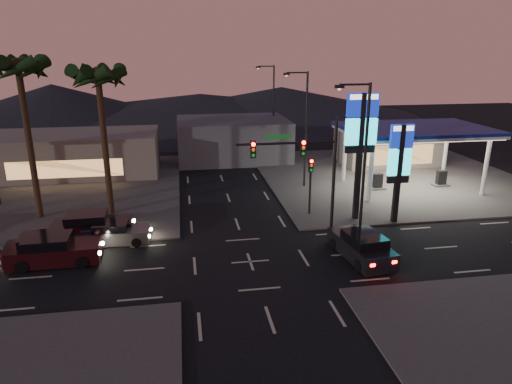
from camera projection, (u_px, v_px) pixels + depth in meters
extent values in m
plane|color=black|center=(250.00, 262.00, 26.45)|extent=(140.00, 140.00, 0.00)
cube|color=#47443F|center=(389.00, 176.00, 43.96)|extent=(24.00, 24.00, 0.12)
cube|color=#47443F|center=(37.00, 192.00, 39.00)|extent=(24.00, 24.00, 0.12)
cylinder|color=silver|center=(371.00, 172.00, 35.87)|extent=(0.36, 0.36, 5.00)
cylinder|color=silver|center=(486.00, 167.00, 37.42)|extent=(0.36, 0.36, 5.00)
cylinder|color=silver|center=(345.00, 155.00, 41.51)|extent=(0.36, 0.36, 5.00)
cylinder|color=silver|center=(446.00, 151.00, 43.06)|extent=(0.36, 0.36, 5.00)
cube|color=silver|center=(415.00, 130.00, 38.65)|extent=(12.00, 8.00, 0.50)
cube|color=white|center=(415.00, 133.00, 38.74)|extent=(11.60, 7.60, 0.06)
cube|color=navy|center=(415.00, 128.00, 38.61)|extent=(12.20, 8.20, 0.25)
cube|color=black|center=(377.00, 181.00, 39.51)|extent=(0.80, 0.50, 1.40)
cube|color=black|center=(441.00, 178.00, 40.44)|extent=(0.80, 0.50, 1.40)
cube|color=#726B5B|center=(388.00, 145.00, 48.39)|extent=(10.00, 6.00, 4.00)
cube|color=black|center=(359.00, 159.00, 31.58)|extent=(0.35, 0.35, 9.00)
cube|color=navy|center=(363.00, 105.00, 30.47)|extent=(2.20, 0.30, 1.60)
cube|color=white|center=(363.00, 97.00, 30.30)|extent=(1.98, 0.32, 0.35)
cube|color=#1AEAF7|center=(361.00, 132.00, 31.01)|extent=(2.20, 0.30, 1.80)
cube|color=black|center=(360.00, 149.00, 31.37)|extent=(2.09, 0.28, 0.50)
cube|color=black|center=(398.00, 175.00, 31.33)|extent=(0.35, 0.35, 7.00)
cube|color=navy|center=(402.00, 136.00, 30.52)|extent=(1.60, 0.30, 1.60)
cube|color=white|center=(403.00, 128.00, 30.35)|extent=(1.44, 0.32, 0.35)
cube|color=#1AEAF7|center=(399.00, 162.00, 31.06)|extent=(1.60, 0.30, 1.80)
cube|color=black|center=(398.00, 179.00, 31.42)|extent=(1.52, 0.28, 0.50)
cylinder|color=black|center=(333.00, 182.00, 27.98)|extent=(0.20, 0.20, 8.00)
cylinder|color=black|center=(287.00, 143.00, 26.76)|extent=(6.00, 0.14, 0.14)
cube|color=#0C3F14|center=(278.00, 137.00, 26.56)|extent=(1.60, 0.05, 0.25)
cube|color=black|center=(303.00, 148.00, 27.00)|extent=(0.32, 0.25, 1.00)
sphere|color=#FF0C07|center=(304.00, 143.00, 26.76)|extent=(0.22, 0.22, 0.22)
sphere|color=orange|center=(304.00, 148.00, 26.86)|extent=(0.20, 0.20, 0.20)
sphere|color=#0CB226|center=(304.00, 154.00, 26.96)|extent=(0.20, 0.20, 0.20)
cube|color=black|center=(253.00, 149.00, 26.54)|extent=(0.32, 0.25, 1.00)
sphere|color=#FF0C07|center=(253.00, 144.00, 26.30)|extent=(0.22, 0.22, 0.22)
sphere|color=orange|center=(254.00, 150.00, 26.40)|extent=(0.20, 0.20, 0.20)
sphere|color=#0CB226|center=(254.00, 156.00, 26.50)|extent=(0.20, 0.20, 0.20)
cylinder|color=black|center=(310.00, 189.00, 33.28)|extent=(0.16, 0.16, 4.00)
cube|color=black|center=(311.00, 165.00, 32.74)|extent=(0.32, 0.25, 1.00)
sphere|color=#FF0C07|center=(312.00, 161.00, 32.50)|extent=(0.22, 0.22, 0.22)
sphere|color=orange|center=(311.00, 166.00, 32.60)|extent=(0.20, 0.20, 0.20)
sphere|color=#0CB226|center=(311.00, 170.00, 32.70)|extent=(0.20, 0.20, 0.20)
cylinder|color=black|center=(364.00, 169.00, 26.97)|extent=(0.18, 0.18, 10.00)
cylinder|color=black|center=(355.00, 84.00, 25.35)|extent=(1.80, 0.12, 0.12)
cube|color=black|center=(339.00, 87.00, 25.24)|extent=(0.50, 0.25, 0.18)
sphere|color=#FFCC8C|center=(339.00, 89.00, 25.28)|extent=(0.20, 0.20, 0.20)
cylinder|color=black|center=(306.00, 131.00, 39.20)|extent=(0.18, 0.18, 10.00)
cylinder|color=black|center=(297.00, 73.00, 37.58)|extent=(1.80, 0.12, 0.12)
cube|color=black|center=(287.00, 74.00, 37.47)|extent=(0.50, 0.25, 0.18)
sphere|color=#FFCC8C|center=(287.00, 75.00, 37.51)|extent=(0.20, 0.20, 0.20)
cylinder|color=black|center=(273.00, 110.00, 52.37)|extent=(0.18, 0.18, 10.00)
cylinder|color=black|center=(266.00, 66.00, 50.75)|extent=(1.80, 0.12, 0.12)
cube|color=black|center=(258.00, 67.00, 50.64)|extent=(0.50, 0.25, 0.18)
sphere|color=#FFCC8C|center=(258.00, 68.00, 50.67)|extent=(0.20, 0.20, 0.20)
cylinder|color=black|center=(105.00, 147.00, 32.45)|extent=(0.44, 0.44, 10.20)
sphere|color=black|center=(98.00, 73.00, 30.91)|extent=(0.90, 0.90, 0.90)
cone|color=black|center=(118.00, 78.00, 31.20)|extent=(0.90, 2.74, 1.91)
cone|color=black|center=(114.00, 77.00, 32.01)|extent=(2.57, 2.57, 1.91)
cone|color=black|center=(101.00, 77.00, 32.22)|extent=(2.74, 0.90, 1.91)
cone|color=black|center=(86.00, 77.00, 31.72)|extent=(2.57, 2.57, 1.91)
cone|color=black|center=(78.00, 78.00, 30.80)|extent=(0.90, 2.74, 1.91)
cone|color=black|center=(81.00, 79.00, 29.99)|extent=(2.57, 2.57, 1.91)
cone|color=black|center=(95.00, 79.00, 29.78)|extent=(2.74, 0.90, 1.91)
cone|color=black|center=(110.00, 79.00, 30.28)|extent=(2.57, 2.57, 1.91)
cylinder|color=black|center=(30.00, 145.00, 31.58)|extent=(0.44, 0.44, 10.80)
sphere|color=black|center=(18.00, 65.00, 29.95)|extent=(0.90, 0.90, 0.90)
cone|color=black|center=(39.00, 69.00, 30.25)|extent=(0.90, 2.74, 1.91)
cone|color=black|center=(37.00, 69.00, 31.05)|extent=(2.57, 2.57, 1.91)
cone|color=black|center=(24.00, 68.00, 31.27)|extent=(2.74, 0.90, 1.91)
cone|color=black|center=(8.00, 69.00, 30.77)|extent=(2.57, 2.57, 1.91)
cone|color=black|center=(11.00, 70.00, 28.82)|extent=(2.74, 0.90, 1.91)
cone|color=black|center=(29.00, 70.00, 29.32)|extent=(2.57, 2.57, 1.91)
cube|color=#726B5B|center=(74.00, 154.00, 44.37)|extent=(16.00, 8.00, 4.00)
cube|color=#4C4C51|center=(233.00, 139.00, 50.55)|extent=(12.00, 9.00, 4.40)
cone|color=black|center=(53.00, 102.00, 78.10)|extent=(40.00, 40.00, 6.00)
cone|color=black|center=(281.00, 101.00, 84.46)|extent=(50.00, 50.00, 5.00)
cone|color=black|center=(200.00, 105.00, 82.29)|extent=(60.00, 60.00, 4.00)
cube|color=black|center=(49.00, 250.00, 26.65)|extent=(4.87, 2.46, 0.96)
cube|color=black|center=(42.00, 240.00, 26.37)|extent=(2.52, 2.05, 0.69)
cylinder|color=black|center=(78.00, 244.00, 27.93)|extent=(0.71, 0.33, 0.68)
cylinder|color=black|center=(75.00, 257.00, 26.27)|extent=(0.71, 0.33, 0.68)
cylinder|color=black|center=(25.00, 250.00, 27.17)|extent=(0.71, 0.33, 0.68)
cylinder|color=black|center=(19.00, 263.00, 25.51)|extent=(0.71, 0.33, 0.68)
sphere|color=#FFF2BF|center=(92.00, 240.00, 27.81)|extent=(0.23, 0.23, 0.23)
sphere|color=#FFF2BF|center=(91.00, 248.00, 26.63)|extent=(0.23, 0.23, 0.23)
cube|color=#FF140A|center=(7.00, 247.00, 26.59)|extent=(0.11, 0.27, 0.15)
cube|color=#FF140A|center=(2.00, 256.00, 25.41)|extent=(0.11, 0.27, 0.15)
cube|color=black|center=(56.00, 253.00, 26.13)|extent=(5.04, 2.23, 1.02)
cube|color=black|center=(48.00, 242.00, 25.86)|extent=(2.54, 1.99, 0.74)
cylinder|color=black|center=(88.00, 248.00, 27.40)|extent=(0.73, 0.29, 0.72)
cylinder|color=black|center=(82.00, 262.00, 25.60)|extent=(0.73, 0.29, 0.72)
cylinder|color=black|center=(31.00, 252.00, 26.82)|extent=(0.73, 0.29, 0.72)
cylinder|color=black|center=(22.00, 267.00, 25.02)|extent=(0.73, 0.29, 0.72)
sphere|color=#FFF2BF|center=(102.00, 243.00, 27.19)|extent=(0.25, 0.25, 0.25)
sphere|color=#FFF2BF|center=(99.00, 253.00, 25.92)|extent=(0.25, 0.25, 0.25)
cube|color=#FF140A|center=(12.00, 249.00, 26.26)|extent=(0.10, 0.29, 0.16)
cube|color=#FF140A|center=(4.00, 259.00, 24.99)|extent=(0.10, 0.29, 0.16)
cube|color=#515254|center=(116.00, 235.00, 28.87)|extent=(4.24, 1.94, 0.85)
cube|color=black|center=(111.00, 227.00, 28.67)|extent=(2.15, 1.70, 0.62)
cylinder|color=black|center=(140.00, 232.00, 29.85)|extent=(0.62, 0.25, 0.61)
cylinder|color=black|center=(136.00, 242.00, 28.33)|extent=(0.62, 0.25, 0.61)
cylinder|color=black|center=(98.00, 234.00, 29.55)|extent=(0.62, 0.25, 0.61)
cylinder|color=black|center=(92.00, 244.00, 28.03)|extent=(0.62, 0.25, 0.61)
sphere|color=#FFF2BF|center=(151.00, 229.00, 29.62)|extent=(0.21, 0.21, 0.21)
sphere|color=#FFF2BF|center=(149.00, 236.00, 28.55)|extent=(0.21, 0.21, 0.21)
cube|color=#FF140A|center=(84.00, 231.00, 29.13)|extent=(0.09, 0.24, 0.13)
cube|color=#FF140A|center=(80.00, 238.00, 28.06)|extent=(0.09, 0.24, 0.13)
cube|color=black|center=(93.00, 228.00, 29.70)|extent=(5.08, 2.25, 1.03)
cube|color=black|center=(86.00, 219.00, 29.43)|extent=(2.57, 2.01, 0.74)
cylinder|color=black|center=(120.00, 225.00, 30.98)|extent=(0.74, 0.29, 0.73)
cylinder|color=black|center=(118.00, 236.00, 29.16)|extent=(0.74, 0.29, 0.73)
cylinder|color=black|center=(71.00, 228.00, 30.40)|extent=(0.74, 0.29, 0.73)
cylinder|color=black|center=(65.00, 240.00, 28.58)|extent=(0.74, 0.29, 0.73)
sphere|color=#FFF2BF|center=(133.00, 221.00, 30.77)|extent=(0.25, 0.25, 0.25)
sphere|color=#FFF2BF|center=(132.00, 228.00, 29.49)|extent=(0.25, 0.25, 0.25)
cube|color=#FF140A|center=(54.00, 225.00, 29.83)|extent=(0.10, 0.29, 0.16)
cube|color=#FF140A|center=(49.00, 233.00, 28.55)|extent=(0.10, 0.29, 0.16)
cube|color=black|center=(361.00, 248.00, 26.77)|extent=(2.66, 5.10, 1.00)
cube|color=black|center=(364.00, 240.00, 26.26)|extent=(2.18, 2.66, 0.72)
cylinder|color=black|center=(334.00, 244.00, 28.00)|extent=(0.35, 0.74, 0.71)
cylinder|color=black|center=(362.00, 240.00, 28.52)|extent=(0.35, 0.74, 0.71)
cylinder|color=black|center=(359.00, 266.00, 25.17)|extent=(0.35, 0.74, 0.71)
cylinder|color=black|center=(389.00, 261.00, 25.69)|extent=(0.35, 0.74, 0.71)
cube|color=#FF140A|center=(373.00, 265.00, 24.31)|extent=(0.29, 0.12, 0.16)
cube|color=#FF140A|center=(394.00, 262.00, 24.68)|extent=(0.29, 0.12, 0.16)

